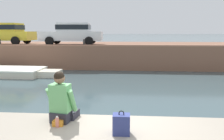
{
  "coord_description": "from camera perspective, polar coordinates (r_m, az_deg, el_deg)",
  "views": [
    {
      "loc": [
        0.15,
        -4.18,
        2.59
      ],
      "look_at": [
        -0.38,
        3.51,
        1.21
      ],
      "focal_mm": 35.0,
      "sensor_mm": 36.0,
      "label": 1
    }
  ],
  "objects": [
    {
      "name": "far_quay_wall",
      "position": [
        17.31,
        3.43,
        4.23
      ],
      "size": [
        60.0,
        6.0,
        1.62
      ],
      "primitive_type": "cube",
      "color": "brown",
      "rests_on": "ground"
    },
    {
      "name": "snack_bag",
      "position": [
        4.15,
        -13.91,
        -13.3
      ],
      "size": [
        0.18,
        0.12,
        0.1
      ],
      "primitive_type": "cube",
      "color": "orange",
      "rests_on": "near_quay"
    },
    {
      "name": "car_left_inner_white",
      "position": [
        16.22,
        -10.27,
        9.55
      ],
      "size": [
        4.45,
        2.11,
        1.54
      ],
      "color": "white",
      "rests_on": "far_quay_wall"
    },
    {
      "name": "car_leftmost_yellow",
      "position": [
        18.16,
        -26.37,
        8.72
      ],
      "size": [
        4.38,
        2.01,
        1.54
      ],
      "color": "yellow",
      "rests_on": "far_quay_wall"
    },
    {
      "name": "far_wall_coping",
      "position": [
        14.37,
        3.35,
        6.42
      ],
      "size": [
        60.0,
        0.24,
        0.08
      ],
      "primitive_type": "cube",
      "color": "#9F6C52",
      "rests_on": "far_quay_wall"
    },
    {
      "name": "backpack_on_ledge",
      "position": [
        3.7,
        2.46,
        -13.99
      ],
      "size": [
        0.28,
        0.24,
        0.41
      ],
      "color": "navy",
      "rests_on": "near_quay"
    },
    {
      "name": "mooring_bollard_west",
      "position": [
        16.9,
        -27.28,
        6.55
      ],
      "size": [
        0.15,
        0.15,
        0.45
      ],
      "color": "#2D2B28",
      "rests_on": "far_quay_wall"
    },
    {
      "name": "mooring_bollard_mid",
      "position": [
        14.76,
        -7.32,
        7.23
      ],
      "size": [
        0.15,
        0.15,
        0.45
      ],
      "color": "#2D2B28",
      "rests_on": "far_quay_wall"
    },
    {
      "name": "ground_plane",
      "position": [
        9.55,
        2.91,
        -5.58
      ],
      "size": [
        400.0,
        400.0,
        0.0
      ],
      "primitive_type": "plane",
      "color": "#3D5156"
    },
    {
      "name": "bottle_drink",
      "position": [
        4.08,
        -14.11,
        -13.05
      ],
      "size": [
        0.06,
        0.06,
        0.2
      ],
      "color": "#E07F6B",
      "rests_on": "near_quay"
    },
    {
      "name": "person_seated_left",
      "position": [
        4.24,
        -13.01,
        -8.1
      ],
      "size": [
        0.57,
        0.58,
        0.97
      ],
      "color": "#282833",
      "rests_on": "near_quay"
    }
  ]
}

